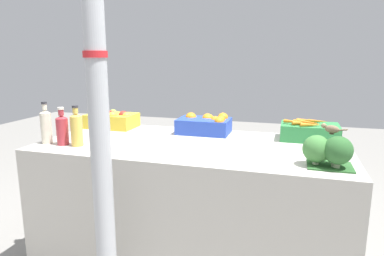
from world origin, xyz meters
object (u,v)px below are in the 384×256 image
apple_crate (112,119)px  sparrow_bird (331,129)px  juice_bottle_cloudy (46,126)px  orange_crate (205,124)px  juice_bottle_golden (77,129)px  broccoli_pile (330,150)px  support_pole (97,80)px  carrot_crate (309,131)px  juice_bottle_ruby (62,129)px

apple_crate → sparrow_bird: (1.55, -0.56, 0.13)m
juice_bottle_cloudy → orange_crate: bearing=32.8°
apple_crate → juice_bottle_golden: (0.08, -0.57, 0.04)m
apple_crate → broccoli_pile: (1.55, -0.59, 0.02)m
support_pole → carrot_crate: bearing=44.9°
orange_crate → carrot_crate: 0.72m
carrot_crate → broccoli_pile: broccoli_pile is taller
orange_crate → apple_crate: bearing=-179.2°
broccoli_pile → juice_bottle_cloudy: (-1.70, 0.01, 0.03)m
juice_bottle_cloudy → broccoli_pile: bearing=-0.5°
apple_crate → orange_crate: orange_crate is taller
support_pole → orange_crate: support_pole is taller
orange_crate → juice_bottle_golden: (-0.68, -0.58, 0.04)m
carrot_crate → sparrow_bird: size_ratio=2.95×
juice_bottle_cloudy → juice_bottle_ruby: size_ratio=1.13×
orange_crate → juice_bottle_ruby: juice_bottle_ruby is taller
carrot_crate → juice_bottle_ruby: 1.61m
sparrow_bird → support_pole: bearing=48.5°
support_pole → juice_bottle_ruby: support_pole is taller
juice_bottle_ruby → juice_bottle_golden: 0.11m
carrot_crate → juice_bottle_cloudy: juice_bottle_cloudy is taller
juice_bottle_cloudy → juice_bottle_golden: (0.23, 0.00, -0.01)m
juice_bottle_ruby → carrot_crate: bearing=20.8°
juice_bottle_golden → juice_bottle_cloudy: bearing=-180.0°
support_pole → broccoli_pile: support_pole is taller
juice_bottle_ruby → support_pole: bearing=-38.0°
apple_crate → sparrow_bird: bearing=-19.9°
apple_crate → orange_crate: 0.76m
juice_bottle_golden → juice_bottle_ruby: bearing=-180.0°
carrot_crate → support_pole: bearing=-135.1°
broccoli_pile → apple_crate: bearing=159.3°
carrot_crate → broccoli_pile: 0.59m
broccoli_pile → support_pole: bearing=-159.6°
carrot_crate → broccoli_pile: size_ratio=1.50×
orange_crate → support_pole: bearing=-104.9°
juice_bottle_cloudy → juice_bottle_golden: size_ratio=1.05×
apple_crate → juice_bottle_ruby: size_ratio=1.55×
apple_crate → juice_bottle_cloudy: bearing=-104.6°
juice_bottle_cloudy → juice_bottle_golden: bearing=0.0°
broccoli_pile → juice_bottle_golden: bearing=179.5°
orange_crate → broccoli_pile: 0.99m
support_pole → sparrow_bird: (1.06, 0.42, -0.25)m
orange_crate → sparrow_bird: sparrow_bird is taller
carrot_crate → juice_bottle_cloudy: (-1.63, -0.57, 0.06)m
orange_crate → carrot_crate: orange_crate is taller
juice_bottle_ruby → sparrow_bird: bearing=0.4°
orange_crate → juice_bottle_golden: juice_bottle_golden is taller
broccoli_pile → juice_bottle_golden: (-1.47, 0.01, 0.02)m
support_pole → juice_bottle_ruby: 0.75m
broccoli_pile → juice_bottle_cloudy: bearing=179.5°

